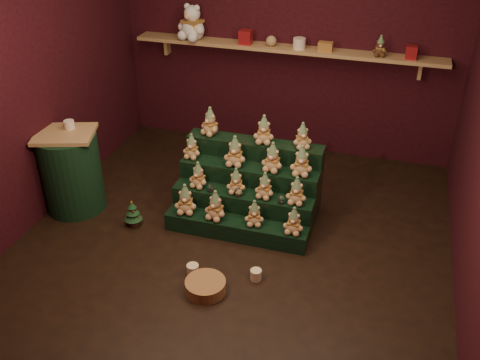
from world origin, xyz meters
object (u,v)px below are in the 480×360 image
(side_table, at_px, (71,171))
(white_bear, at_px, (192,17))
(mini_christmas_tree, at_px, (133,213))
(wicker_basket, at_px, (205,286))
(snow_globe_b, at_px, (238,192))
(snow_globe_c, at_px, (281,199))
(snow_globe_a, at_px, (210,188))
(brown_bear, at_px, (380,46))
(mug_left, at_px, (193,270))
(riser_tier_front, at_px, (236,229))
(mug_right, at_px, (256,275))

(side_table, height_order, white_bear, white_bear)
(mini_christmas_tree, relative_size, wicker_basket, 0.87)
(snow_globe_b, xyz_separation_m, snow_globe_c, (0.43, 0.00, -0.01))
(snow_globe_a, relative_size, mini_christmas_tree, 0.26)
(brown_bear, bearing_deg, mug_left, -124.61)
(mug_left, relative_size, white_bear, 0.21)
(riser_tier_front, relative_size, mini_christmas_tree, 4.66)
(mini_christmas_tree, bearing_deg, mug_left, -32.07)
(mini_christmas_tree, xyz_separation_m, white_bear, (-0.08, 1.99, 1.43))
(mug_right, relative_size, brown_bear, 0.45)
(side_table, bearing_deg, mug_left, -41.20)
(side_table, bearing_deg, mug_right, -33.01)
(snow_globe_c, height_order, brown_bear, brown_bear)
(snow_globe_b, height_order, white_bear, white_bear)
(snow_globe_c, height_order, white_bear, white_bear)
(snow_globe_a, distance_m, snow_globe_b, 0.28)
(snow_globe_b, bearing_deg, side_table, -175.14)
(mini_christmas_tree, distance_m, brown_bear, 3.15)
(wicker_basket, bearing_deg, mini_christmas_tree, 145.86)
(white_bear, bearing_deg, side_table, -90.62)
(white_bear, relative_size, brown_bear, 2.35)
(snow_globe_a, xyz_separation_m, snow_globe_b, (0.28, 0.00, 0.01))
(snow_globe_b, relative_size, snow_globe_c, 1.16)
(side_table, bearing_deg, brown_bear, 15.24)
(wicker_basket, distance_m, brown_bear, 3.20)
(mini_christmas_tree, xyz_separation_m, wicker_basket, (1.01, -0.69, -0.09))
(brown_bear, bearing_deg, snow_globe_a, -136.86)
(mug_left, relative_size, brown_bear, 0.49)
(riser_tier_front, bearing_deg, snow_globe_c, 21.80)
(riser_tier_front, height_order, wicker_basket, riser_tier_front)
(side_table, bearing_deg, mini_christmas_tree, -29.02)
(riser_tier_front, distance_m, snow_globe_b, 0.36)
(brown_bear, bearing_deg, mini_christmas_tree, -144.53)
(snow_globe_b, relative_size, mug_right, 0.96)
(snow_globe_a, distance_m, side_table, 1.45)
(snow_globe_b, height_order, mini_christmas_tree, snow_globe_b)
(mug_left, bearing_deg, riser_tier_front, 73.43)
(snow_globe_b, height_order, brown_bear, brown_bear)
(brown_bear, bearing_deg, riser_tier_front, -127.67)
(white_bear, xyz_separation_m, brown_bear, (2.16, -0.00, -0.15))
(white_bear, bearing_deg, riser_tier_front, -40.69)
(side_table, height_order, mug_right, side_table)
(mini_christmas_tree, distance_m, wicker_basket, 1.23)
(riser_tier_front, xyz_separation_m, snow_globe_b, (-0.03, 0.16, 0.32))
(mini_christmas_tree, height_order, brown_bear, brown_bear)
(mug_left, bearing_deg, side_table, 157.04)
(mini_christmas_tree, distance_m, mug_left, 0.99)
(mini_christmas_tree, bearing_deg, snow_globe_a, 21.69)
(riser_tier_front, relative_size, brown_bear, 6.39)
(snow_globe_b, distance_m, wicker_basket, 1.04)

